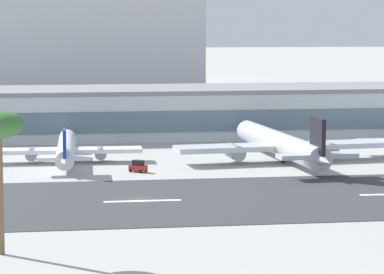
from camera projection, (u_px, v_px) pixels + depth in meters
ground_plane at (138, 200)px, 154.14m from camera, size 1400.00×1400.00×0.00m
runway_strip at (139, 201)px, 152.48m from camera, size 800.00×38.79×0.08m
runway_centreline_dash_4 at (142, 201)px, 152.55m from camera, size 12.00×1.20×0.01m
terminal_building at (147, 112)px, 233.36m from camera, size 211.17×25.08×11.53m
distant_hotel_block at (46, 29)px, 375.07m from camera, size 118.42×30.64×46.28m
airliner_navy_tail_gate_1 at (66, 150)px, 191.69m from camera, size 29.69×39.50×8.24m
airliner_black_tail_gate_2 at (283, 145)px, 192.28m from camera, size 42.56×50.96×10.65m
service_baggage_tug_2 at (138, 166)px, 180.76m from camera, size 3.46×3.31×2.20m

